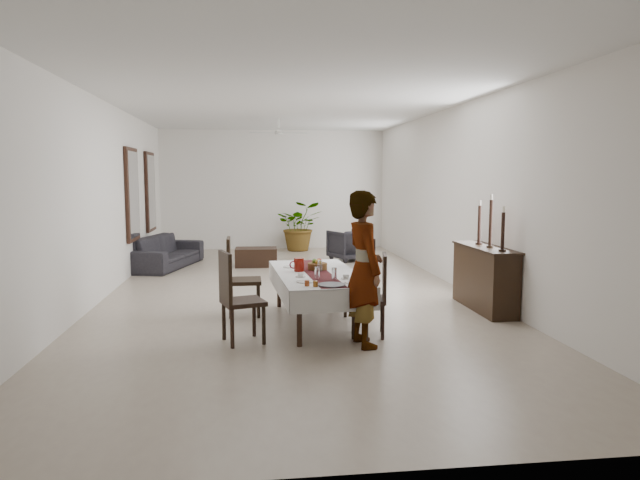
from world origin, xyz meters
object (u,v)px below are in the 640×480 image
(dining_table_top, at_px, (317,275))
(sideboard_body, at_px, (484,279))
(sofa, at_px, (165,252))
(red_pitcher, at_px, (299,265))
(woman, at_px, (364,269))

(dining_table_top, bearing_deg, sideboard_body, 6.94)
(sofa, bearing_deg, dining_table_top, -136.63)
(sideboard_body, xyz_separation_m, sofa, (-5.25, 4.63, -0.12))
(dining_table_top, relative_size, sofa, 0.94)
(sideboard_body, height_order, sofa, sideboard_body)
(red_pitcher, relative_size, woman, 0.10)
(dining_table_top, bearing_deg, woman, -72.55)
(woman, bearing_deg, sofa, 17.90)
(dining_table_top, distance_m, woman, 1.19)
(sideboard_body, bearing_deg, sofa, 138.57)
(red_pitcher, height_order, woman, woman)
(dining_table_top, bearing_deg, sofa, 114.35)
(sideboard_body, bearing_deg, dining_table_top, -169.48)
(woman, relative_size, sideboard_body, 1.19)
(dining_table_top, xyz_separation_m, woman, (0.42, -1.09, 0.25))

